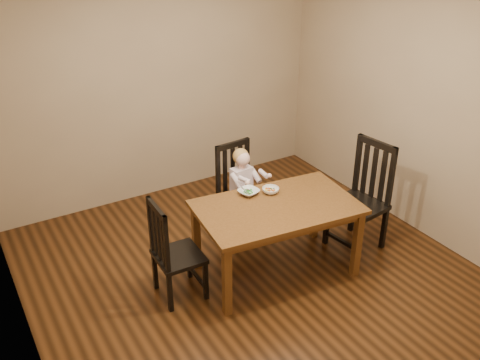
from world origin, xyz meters
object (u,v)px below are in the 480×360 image
chair_left (173,253)px  bowl_veg (271,190)px  dining_table (277,213)px  chair_child (240,191)px  toddler (242,183)px  chair_right (362,198)px  bowl_peas (249,192)px

chair_left → bowl_veg: 1.11m
dining_table → chair_child: bearing=84.2°
dining_table → toddler: 0.76m
chair_right → toddler: (-0.93, 0.81, 0.06)m
chair_left → toddler: 1.23m
toddler → bowl_veg: (-0.00, -0.52, 0.15)m
toddler → bowl_peas: 0.51m
chair_left → chair_right: bearing=85.9°
chair_child → bowl_peas: size_ratio=5.31×
chair_child → chair_right: size_ratio=0.88×
toddler → bowl_veg: bearing=85.0°
chair_left → bowl_peas: 0.93m
dining_table → toddler: (0.09, 0.76, -0.04)m
chair_child → bowl_peas: bearing=63.8°
dining_table → chair_left: 1.01m
chair_right → bowl_veg: 0.99m
chair_child → toddler: (0.00, -0.05, 0.13)m
chair_left → bowl_veg: bearing=95.8°
dining_table → bowl_veg: bowl_veg is taller
chair_child → bowl_veg: size_ratio=6.20×
dining_table → bowl_veg: size_ratio=9.60×
dining_table → chair_right: 1.02m
chair_child → bowl_veg: (0.00, -0.57, 0.28)m
chair_right → toddler: bearing=41.1°
dining_table → chair_child: (0.08, 0.81, -0.17)m
toddler → chair_right: bearing=134.2°
bowl_veg → chair_child: bearing=90.2°
chair_left → toddler: (1.07, 0.60, 0.14)m
dining_table → chair_left: (-0.98, 0.16, -0.18)m
bowl_peas → bowl_veg: size_ratio=1.17×
chair_left → bowl_veg: (1.07, 0.07, 0.29)m
bowl_peas → dining_table: bearing=-70.5°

